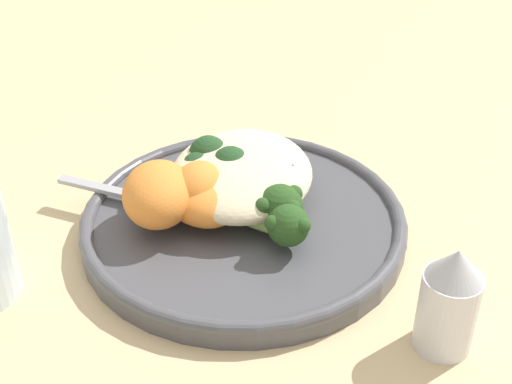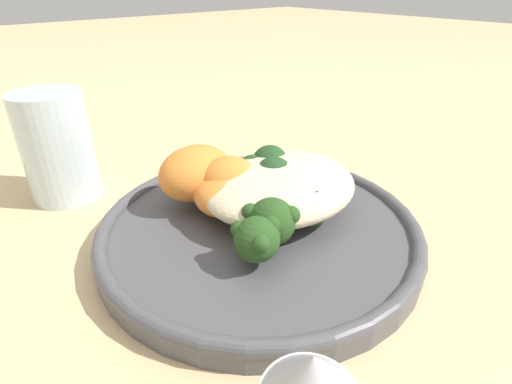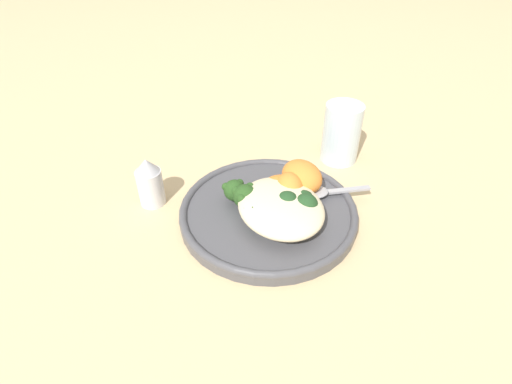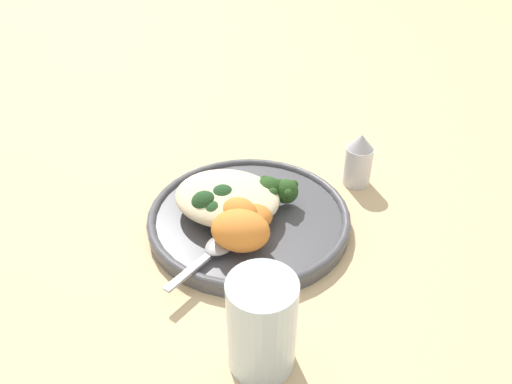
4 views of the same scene
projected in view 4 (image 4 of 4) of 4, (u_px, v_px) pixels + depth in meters
The scene contains 15 objects.
ground_plane at pixel (242, 213), 0.69m from camera, with size 4.00×4.00×0.00m, color #D6B784.
plate at pixel (249, 218), 0.66m from camera, with size 0.27×0.27×0.02m.
quinoa_mound at pixel (227, 197), 0.65m from camera, with size 0.14×0.12×0.04m, color beige.
broccoli_stalk_0 at pixel (275, 198), 0.65m from camera, with size 0.08×0.11×0.03m.
broccoli_stalk_1 at pixel (263, 195), 0.66m from camera, with size 0.05×0.10×0.04m.
broccoli_stalk_2 at pixel (240, 191), 0.67m from camera, with size 0.05×0.09×0.03m.
broccoli_stalk_3 at pixel (231, 199), 0.65m from camera, with size 0.07×0.07×0.03m.
broccoli_stalk_4 at pixel (217, 203), 0.65m from camera, with size 0.10×0.05×0.03m.
sweet_potato_chunk_0 at pixel (240, 230), 0.59m from camera, with size 0.07×0.06×0.05m, color orange.
sweet_potato_chunk_1 at pixel (240, 215), 0.61m from camera, with size 0.05×0.04×0.04m, color orange.
sweet_potato_chunk_2 at pixel (249, 218), 0.62m from camera, with size 0.06×0.05×0.03m, color orange.
kale_tuft at pixel (216, 205), 0.63m from camera, with size 0.06×0.06×0.04m.
spoon at pixel (216, 249), 0.59m from camera, with size 0.05×0.11×0.01m.
water_glass at pixel (262, 324), 0.46m from camera, with size 0.07×0.07×0.11m, color silver.
salt_shaker at pixel (359, 160), 0.72m from camera, with size 0.04×0.04×0.08m.
Camera 4 is at (0.23, -0.49, 0.43)m, focal length 35.00 mm.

